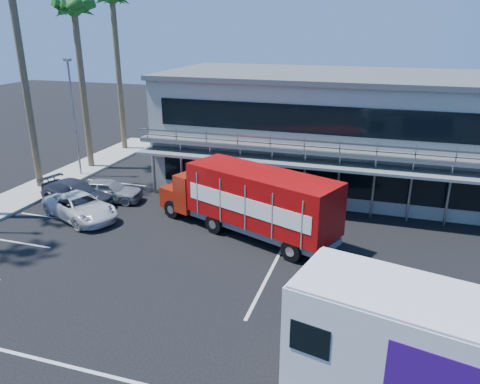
% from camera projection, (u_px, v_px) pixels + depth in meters
% --- Properties ---
extents(ground, '(120.00, 120.00, 0.00)m').
position_uv_depth(ground, '(213.00, 285.00, 19.44)').
color(ground, black).
rests_on(ground, ground).
extents(building, '(22.40, 12.00, 7.30)m').
position_uv_depth(building, '(335.00, 130.00, 30.75)').
color(building, '#959A8D').
rests_on(building, ground).
extents(curb_strip, '(3.00, 32.00, 0.16)m').
position_uv_depth(curb_strip, '(21.00, 197.00, 29.05)').
color(curb_strip, '#A5A399').
rests_on(curb_strip, ground).
extents(palm_e, '(2.80, 2.80, 12.25)m').
position_uv_depth(palm_e, '(75.00, 18.00, 31.69)').
color(palm_e, brown).
rests_on(palm_e, ground).
extents(palm_f, '(2.80, 2.80, 13.25)m').
position_uv_depth(palm_f, '(113.00, 7.00, 36.43)').
color(palm_f, brown).
rests_on(palm_f, ground).
extents(light_pole_far, '(0.50, 0.25, 8.09)m').
position_uv_depth(light_pole_far, '(74.00, 113.00, 31.81)').
color(light_pole_far, gray).
rests_on(light_pole_far, ground).
extents(red_truck, '(10.45, 6.08, 3.48)m').
position_uv_depth(red_truck, '(250.00, 199.00, 23.51)').
color(red_truck, maroon).
rests_on(red_truck, ground).
extents(white_van, '(8.25, 4.41, 3.83)m').
position_uv_depth(white_van, '(441.00, 364.00, 11.95)').
color(white_van, silver).
rests_on(white_van, ground).
extents(parked_car_c, '(5.47, 4.11, 1.38)m').
position_uv_depth(parked_car_c, '(80.00, 207.00, 25.85)').
color(parked_car_c, silver).
rests_on(parked_car_c, ground).
extents(parked_car_d, '(5.30, 3.16, 1.44)m').
position_uv_depth(parked_car_d, '(77.00, 193.00, 27.80)').
color(parked_car_d, '#272B35').
rests_on(parked_car_d, ground).
extents(parked_car_e, '(4.33, 2.33, 1.40)m').
position_uv_depth(parked_car_e, '(108.00, 190.00, 28.36)').
color(parked_car_e, gray).
rests_on(parked_car_e, ground).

